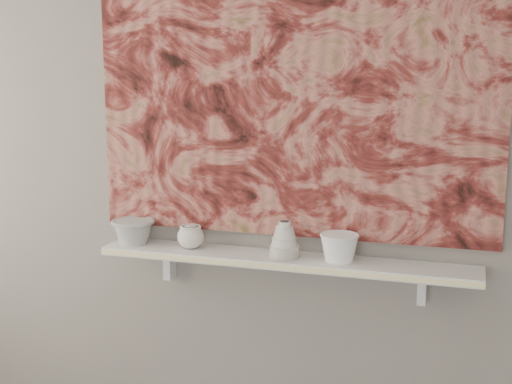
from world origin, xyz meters
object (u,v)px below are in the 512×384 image
at_px(painting, 292,87).
at_px(bell_vessel, 284,239).
at_px(bowl_grey, 133,231).
at_px(cup_cream, 191,237).
at_px(bowl_white, 339,247).
at_px(shelf, 285,260).

bearing_deg(painting, bell_vessel, -91.23).
height_order(bowl_grey, cup_cream, bowl_grey).
bearing_deg(painting, bowl_white, -21.88).
height_order(shelf, cup_cream, cup_cream).
bearing_deg(painting, shelf, -90.00).
relative_size(bowl_grey, bowl_white, 1.22).
relative_size(painting, bowl_white, 10.81).
bearing_deg(bowl_white, painting, 158.12).
distance_m(bell_vessel, bowl_white, 0.20).
bearing_deg(bell_vessel, cup_cream, 180.00).
distance_m(shelf, painting, 0.63).
bearing_deg(bell_vessel, bowl_grey, 180.00).
height_order(bowl_grey, bowl_white, bowl_white).
bearing_deg(bowl_white, cup_cream, 180.00).
bearing_deg(bowl_grey, painting, 7.50).
height_order(cup_cream, bowl_white, bowl_white).
xyz_separation_m(bowl_grey, cup_cream, (0.24, 0.00, -0.00)).
bearing_deg(bowl_white, bowl_grey, 180.00).
bearing_deg(bowl_white, shelf, 180.00).
height_order(bell_vessel, bowl_white, bell_vessel).
bearing_deg(cup_cream, bell_vessel, 0.00).
bearing_deg(bowl_grey, bell_vessel, 0.00).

